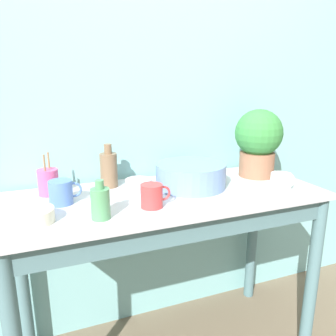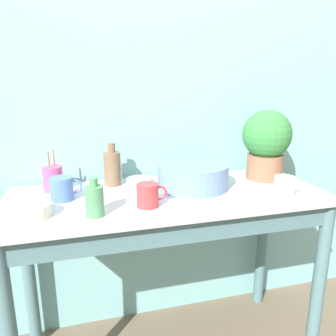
{
  "view_description": "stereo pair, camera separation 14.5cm",
  "coord_description": "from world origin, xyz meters",
  "px_view_note": "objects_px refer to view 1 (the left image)",
  "views": [
    {
      "loc": [
        -0.51,
        -1.01,
        1.36
      ],
      "look_at": [
        0.0,
        0.3,
        0.99
      ],
      "focal_mm": 35.0,
      "sensor_mm": 36.0,
      "label": 1
    },
    {
      "loc": [
        -0.37,
        -1.06,
        1.36
      ],
      "look_at": [
        0.0,
        0.3,
        0.99
      ],
      "focal_mm": 35.0,
      "sensor_mm": 36.0,
      "label": 2
    }
  ],
  "objects_px": {
    "bowl_wash_large": "(191,175)",
    "utensil_cup": "(48,182)",
    "mug_white": "(281,183)",
    "mug_blue": "(61,192)",
    "bowl_small_steel": "(138,185)",
    "bottle_tall": "(109,169)",
    "mug_red": "(152,196)",
    "bowl_small_cream": "(33,216)",
    "potted_plant": "(258,140)",
    "bottle_short": "(100,203)"
  },
  "relations": [
    {
      "from": "mug_blue",
      "to": "utensil_cup",
      "type": "xyz_separation_m",
      "value": [
        -0.05,
        0.14,
        0.01
      ]
    },
    {
      "from": "bottle_tall",
      "to": "mug_white",
      "type": "xyz_separation_m",
      "value": [
        0.71,
        -0.37,
        -0.04
      ]
    },
    {
      "from": "bowl_wash_large",
      "to": "bowl_small_steel",
      "type": "distance_m",
      "value": 0.25
    },
    {
      "from": "bowl_wash_large",
      "to": "utensil_cup",
      "type": "xyz_separation_m",
      "value": [
        -0.64,
        0.12,
        0.0
      ]
    },
    {
      "from": "bowl_wash_large",
      "to": "mug_blue",
      "type": "xyz_separation_m",
      "value": [
        -0.59,
        -0.02,
        -0.01
      ]
    },
    {
      "from": "potted_plant",
      "to": "bottle_tall",
      "type": "xyz_separation_m",
      "value": [
        -0.77,
        0.1,
        -0.11
      ]
    },
    {
      "from": "bowl_wash_large",
      "to": "mug_blue",
      "type": "distance_m",
      "value": 0.59
    },
    {
      "from": "mug_white",
      "to": "utensil_cup",
      "type": "relative_size",
      "value": 0.67
    },
    {
      "from": "bowl_wash_large",
      "to": "mug_white",
      "type": "relative_size",
      "value": 2.64
    },
    {
      "from": "bowl_wash_large",
      "to": "mug_red",
      "type": "height_order",
      "value": "bowl_wash_large"
    },
    {
      "from": "mug_blue",
      "to": "bowl_small_steel",
      "type": "height_order",
      "value": "mug_blue"
    },
    {
      "from": "mug_blue",
      "to": "mug_red",
      "type": "relative_size",
      "value": 1.07
    },
    {
      "from": "mug_blue",
      "to": "bowl_small_steel",
      "type": "xyz_separation_m",
      "value": [
        0.34,
        0.05,
        -0.02
      ]
    },
    {
      "from": "mug_blue",
      "to": "bowl_small_steel",
      "type": "bearing_deg",
      "value": 7.87
    },
    {
      "from": "potted_plant",
      "to": "mug_red",
      "type": "bearing_deg",
      "value": -160.91
    },
    {
      "from": "mug_white",
      "to": "bowl_small_steel",
      "type": "height_order",
      "value": "mug_white"
    },
    {
      "from": "bowl_wash_large",
      "to": "mug_red",
      "type": "distance_m",
      "value": 0.32
    },
    {
      "from": "bottle_tall",
      "to": "bottle_short",
      "type": "xyz_separation_m",
      "value": [
        -0.11,
        -0.37,
        -0.03
      ]
    },
    {
      "from": "mug_blue",
      "to": "bottle_short",
      "type": "bearing_deg",
      "value": -59.55
    },
    {
      "from": "potted_plant",
      "to": "mug_red",
      "type": "height_order",
      "value": "potted_plant"
    },
    {
      "from": "mug_blue",
      "to": "mug_red",
      "type": "bearing_deg",
      "value": -26.8
    },
    {
      "from": "bottle_short",
      "to": "mug_red",
      "type": "height_order",
      "value": "bottle_short"
    },
    {
      "from": "potted_plant",
      "to": "bottle_tall",
      "type": "relative_size",
      "value": 1.71
    },
    {
      "from": "bottle_short",
      "to": "bowl_small_steel",
      "type": "bearing_deg",
      "value": 49.74
    },
    {
      "from": "mug_white",
      "to": "utensil_cup",
      "type": "distance_m",
      "value": 1.05
    },
    {
      "from": "mug_red",
      "to": "mug_blue",
      "type": "bearing_deg",
      "value": 153.2
    },
    {
      "from": "bottle_short",
      "to": "mug_red",
      "type": "xyz_separation_m",
      "value": [
        0.21,
        0.04,
        -0.01
      ]
    },
    {
      "from": "bottle_short",
      "to": "bowl_small_cream",
      "type": "bearing_deg",
      "value": 167.3
    },
    {
      "from": "mug_blue",
      "to": "utensil_cup",
      "type": "distance_m",
      "value": 0.15
    },
    {
      "from": "mug_red",
      "to": "mug_white",
      "type": "bearing_deg",
      "value": -3.61
    },
    {
      "from": "potted_plant",
      "to": "mug_blue",
      "type": "relative_size",
      "value": 2.66
    },
    {
      "from": "mug_red",
      "to": "bowl_small_steel",
      "type": "distance_m",
      "value": 0.22
    },
    {
      "from": "bottle_short",
      "to": "mug_blue",
      "type": "distance_m",
      "value": 0.24
    },
    {
      "from": "bowl_wash_large",
      "to": "utensil_cup",
      "type": "bearing_deg",
      "value": 168.99
    },
    {
      "from": "mug_blue",
      "to": "bottle_tall",
      "type": "bearing_deg",
      "value": 34.84
    },
    {
      "from": "bottle_tall",
      "to": "utensil_cup",
      "type": "relative_size",
      "value": 1.1
    },
    {
      "from": "potted_plant",
      "to": "bottle_tall",
      "type": "height_order",
      "value": "potted_plant"
    },
    {
      "from": "bottle_short",
      "to": "mug_blue",
      "type": "relative_size",
      "value": 1.11
    },
    {
      "from": "potted_plant",
      "to": "utensil_cup",
      "type": "relative_size",
      "value": 1.88
    },
    {
      "from": "mug_white",
      "to": "bowl_small_cream",
      "type": "distance_m",
      "value": 1.05
    },
    {
      "from": "mug_red",
      "to": "bowl_small_cream",
      "type": "bearing_deg",
      "value": 178.42
    },
    {
      "from": "bowl_small_steel",
      "to": "mug_red",
      "type": "bearing_deg",
      "value": -91.45
    },
    {
      "from": "potted_plant",
      "to": "mug_blue",
      "type": "distance_m",
      "value": 1.01
    },
    {
      "from": "bottle_tall",
      "to": "potted_plant",
      "type": "bearing_deg",
      "value": -7.38
    },
    {
      "from": "bottle_tall",
      "to": "mug_red",
      "type": "xyz_separation_m",
      "value": [
        0.11,
        -0.33,
        -0.04
      ]
    },
    {
      "from": "bottle_short",
      "to": "mug_white",
      "type": "relative_size",
      "value": 1.17
    },
    {
      "from": "potted_plant",
      "to": "mug_red",
      "type": "xyz_separation_m",
      "value": [
        -0.67,
        -0.23,
        -0.15
      ]
    },
    {
      "from": "bowl_wash_large",
      "to": "utensil_cup",
      "type": "relative_size",
      "value": 1.77
    },
    {
      "from": "bowl_wash_large",
      "to": "bottle_tall",
      "type": "distance_m",
      "value": 0.39
    },
    {
      "from": "mug_red",
      "to": "potted_plant",
      "type": "bearing_deg",
      "value": 19.09
    }
  ]
}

